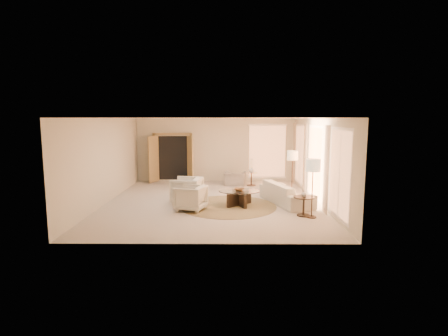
{
  "coord_description": "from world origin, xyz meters",
  "views": [
    {
      "loc": [
        0.49,
        -11.49,
        2.77
      ],
      "look_at": [
        0.4,
        0.4,
        1.1
      ],
      "focal_mm": 28.0,
      "sensor_mm": 36.0,
      "label": 1
    }
  ],
  "objects_px": {
    "floor_lamp_near": "(293,157)",
    "end_vase": "(304,194)",
    "bowl": "(239,190)",
    "sofa": "(286,193)",
    "floor_lamp_far": "(313,168)",
    "side_vase": "(251,169)",
    "accent_chair": "(235,176)",
    "side_table": "(251,177)",
    "coffee_table": "(239,196)",
    "end_table": "(304,203)",
    "armchair_left": "(187,189)",
    "armchair_right": "(191,197)"
  },
  "relations": [
    {
      "from": "armchair_right",
      "to": "end_table",
      "type": "height_order",
      "value": "armchair_right"
    },
    {
      "from": "coffee_table",
      "to": "end_vase",
      "type": "height_order",
      "value": "end_vase"
    },
    {
      "from": "sofa",
      "to": "armchair_left",
      "type": "relative_size",
      "value": 2.48
    },
    {
      "from": "end_table",
      "to": "floor_lamp_near",
      "type": "xyz_separation_m",
      "value": [
        0.19,
        2.87,
        1.0
      ]
    },
    {
      "from": "side_table",
      "to": "bowl",
      "type": "height_order",
      "value": "same"
    },
    {
      "from": "coffee_table",
      "to": "floor_lamp_near",
      "type": "height_order",
      "value": "floor_lamp_near"
    },
    {
      "from": "armchair_right",
      "to": "coffee_table",
      "type": "relative_size",
      "value": 0.52
    },
    {
      "from": "floor_lamp_far",
      "to": "side_table",
      "type": "bearing_deg",
      "value": 106.04
    },
    {
      "from": "accent_chair",
      "to": "side_table",
      "type": "relative_size",
      "value": 1.51
    },
    {
      "from": "sofa",
      "to": "side_table",
      "type": "distance_m",
      "value": 3.22
    },
    {
      "from": "end_table",
      "to": "floor_lamp_far",
      "type": "relative_size",
      "value": 0.36
    },
    {
      "from": "floor_lamp_near",
      "to": "end_vase",
      "type": "relative_size",
      "value": 9.73
    },
    {
      "from": "floor_lamp_near",
      "to": "floor_lamp_far",
      "type": "distance_m",
      "value": 3.04
    },
    {
      "from": "sofa",
      "to": "bowl",
      "type": "distance_m",
      "value": 1.61
    },
    {
      "from": "armchair_left",
      "to": "side_vase",
      "type": "bearing_deg",
      "value": 152.28
    },
    {
      "from": "armchair_left",
      "to": "floor_lamp_far",
      "type": "height_order",
      "value": "floor_lamp_far"
    },
    {
      "from": "sofa",
      "to": "side_vase",
      "type": "bearing_deg",
      "value": -1.16
    },
    {
      "from": "sofa",
      "to": "side_vase",
      "type": "height_order",
      "value": "side_vase"
    },
    {
      "from": "side_table",
      "to": "floor_lamp_far",
      "type": "height_order",
      "value": "floor_lamp_far"
    },
    {
      "from": "side_vase",
      "to": "side_table",
      "type": "bearing_deg",
      "value": 0.0
    },
    {
      "from": "armchair_left",
      "to": "end_vase",
      "type": "height_order",
      "value": "armchair_left"
    },
    {
      "from": "sofa",
      "to": "end_table",
      "type": "xyz_separation_m",
      "value": [
        0.25,
        -1.52,
        0.04
      ]
    },
    {
      "from": "accent_chair",
      "to": "floor_lamp_near",
      "type": "height_order",
      "value": "floor_lamp_near"
    },
    {
      "from": "armchair_left",
      "to": "coffee_table",
      "type": "bearing_deg",
      "value": 88.03
    },
    {
      "from": "armchair_left",
      "to": "end_table",
      "type": "bearing_deg",
      "value": 76.48
    },
    {
      "from": "sofa",
      "to": "accent_chair",
      "type": "distance_m",
      "value": 3.57
    },
    {
      "from": "armchair_left",
      "to": "coffee_table",
      "type": "distance_m",
      "value": 1.78
    },
    {
      "from": "armchair_left",
      "to": "sofa",
      "type": "bearing_deg",
      "value": 99.6
    },
    {
      "from": "side_table",
      "to": "side_vase",
      "type": "distance_m",
      "value": 0.34
    },
    {
      "from": "sofa",
      "to": "side_vase",
      "type": "xyz_separation_m",
      "value": [
        -0.93,
        3.09,
        0.34
      ]
    },
    {
      "from": "armchair_left",
      "to": "side_vase",
      "type": "distance_m",
      "value": 3.88
    },
    {
      "from": "sofa",
      "to": "floor_lamp_near",
      "type": "bearing_deg",
      "value": -36.04
    },
    {
      "from": "accent_chair",
      "to": "side_table",
      "type": "xyz_separation_m",
      "value": [
        0.68,
        -0.1,
        -0.03
      ]
    },
    {
      "from": "armchair_right",
      "to": "bowl",
      "type": "bearing_deg",
      "value": 128.04
    },
    {
      "from": "floor_lamp_near",
      "to": "end_vase",
      "type": "distance_m",
      "value": 2.97
    },
    {
      "from": "coffee_table",
      "to": "side_table",
      "type": "height_order",
      "value": "side_table"
    },
    {
      "from": "armchair_right",
      "to": "floor_lamp_far",
      "type": "xyz_separation_m",
      "value": [
        3.51,
        -0.77,
        1.0
      ]
    },
    {
      "from": "bowl",
      "to": "sofa",
      "type": "bearing_deg",
      "value": 12.59
    },
    {
      "from": "armchair_right",
      "to": "armchair_left",
      "type": "bearing_deg",
      "value": -149.16
    },
    {
      "from": "sofa",
      "to": "end_vase",
      "type": "bearing_deg",
      "value": 171.47
    },
    {
      "from": "floor_lamp_far",
      "to": "side_vase",
      "type": "relative_size",
      "value": 7.07
    },
    {
      "from": "side_table",
      "to": "accent_chair",
      "type": "bearing_deg",
      "value": 171.84
    },
    {
      "from": "coffee_table",
      "to": "floor_lamp_far",
      "type": "xyz_separation_m",
      "value": [
        2.0,
        -1.34,
        1.11
      ]
    },
    {
      "from": "bowl",
      "to": "side_vase",
      "type": "relative_size",
      "value": 1.41
    },
    {
      "from": "accent_chair",
      "to": "floor_lamp_far",
      "type": "relative_size",
      "value": 0.52
    },
    {
      "from": "side_table",
      "to": "end_vase",
      "type": "relative_size",
      "value": 3.41
    },
    {
      "from": "coffee_table",
      "to": "floor_lamp_far",
      "type": "height_order",
      "value": "floor_lamp_far"
    },
    {
      "from": "sofa",
      "to": "bowl",
      "type": "xyz_separation_m",
      "value": [
        -1.56,
        -0.35,
        0.19
      ]
    },
    {
      "from": "coffee_table",
      "to": "end_table",
      "type": "distance_m",
      "value": 2.16
    },
    {
      "from": "side_table",
      "to": "armchair_left",
      "type": "bearing_deg",
      "value": -127.54
    }
  ]
}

